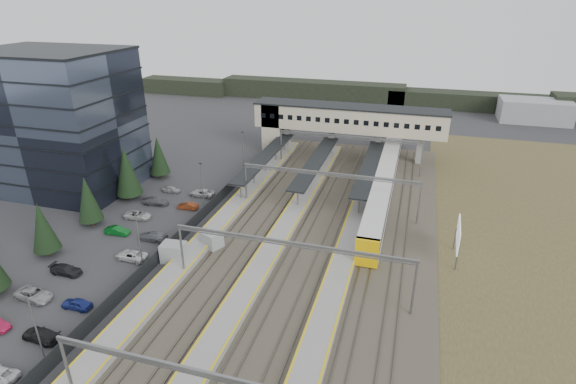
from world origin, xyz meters
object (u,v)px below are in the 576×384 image
(relay_cabin_near, at_px, (174,252))
(relay_cabin_far, at_px, (212,240))
(footbridge, at_px, (336,120))
(billboard, at_px, (458,236))
(train, at_px, (388,167))
(office_building, at_px, (58,121))

(relay_cabin_near, bearing_deg, relay_cabin_far, 53.10)
(footbridge, distance_m, billboard, 43.69)
(relay_cabin_near, height_order, footbridge, footbridge)
(train, bearing_deg, billboard, -67.18)
(footbridge, bearing_deg, relay_cabin_far, -101.96)
(relay_cabin_near, relative_size, relay_cabin_far, 0.99)
(relay_cabin_near, relative_size, train, 0.05)
(relay_cabin_far, xyz_separation_m, billboard, (32.56, 6.34, 2.41))
(train, bearing_deg, office_building, -160.39)
(office_building, distance_m, relay_cabin_near, 37.39)
(train, height_order, billboard, billboard)
(relay_cabin_far, height_order, billboard, billboard)
(billboard, bearing_deg, footbridge, 122.67)
(footbridge, relative_size, train, 0.62)
(relay_cabin_far, height_order, train, train)
(office_building, relative_size, relay_cabin_far, 7.24)
(relay_cabin_far, xyz_separation_m, train, (21.39, 32.89, 1.00))
(footbridge, bearing_deg, relay_cabin_near, -104.75)
(relay_cabin_far, distance_m, footbridge, 44.40)
(train, relative_size, billboard, 10.35)
(relay_cabin_near, height_order, train, train)
(relay_cabin_far, bearing_deg, train, 56.96)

